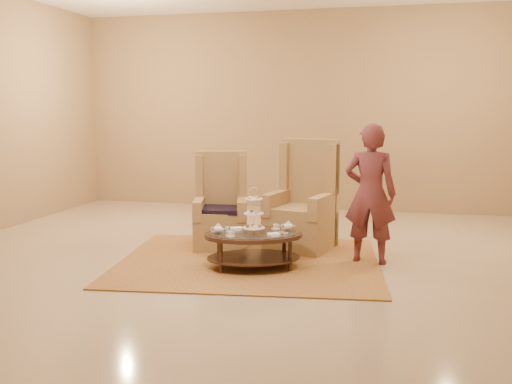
% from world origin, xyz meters
% --- Properties ---
extents(ground, '(8.00, 8.00, 0.00)m').
position_xyz_m(ground, '(0.00, 0.00, 0.00)').
color(ground, tan).
rests_on(ground, ground).
extents(ceiling, '(8.00, 8.00, 0.02)m').
position_xyz_m(ceiling, '(0.00, 0.00, 0.00)').
color(ceiling, silver).
rests_on(ceiling, ground).
extents(wall_back, '(8.00, 0.04, 3.50)m').
position_xyz_m(wall_back, '(0.00, 4.00, 1.75)').
color(wall_back, '#9C7B55').
rests_on(wall_back, ground).
extents(rug, '(3.28, 2.84, 0.02)m').
position_xyz_m(rug, '(0.02, 0.20, 0.01)').
color(rug, '#AD7E3D').
rests_on(rug, ground).
extents(tea_table, '(1.30, 1.09, 0.92)m').
position_xyz_m(tea_table, '(0.14, -0.06, 0.34)').
color(tea_table, black).
rests_on(tea_table, ground).
extents(armchair_left, '(0.81, 0.83, 1.24)m').
position_xyz_m(armchair_left, '(-0.52, 0.87, 0.42)').
color(armchair_left, '#A07C4B').
rests_on(armchair_left, ground).
extents(armchair_right, '(0.92, 0.94, 1.40)m').
position_xyz_m(armchair_right, '(0.54, 1.03, 0.47)').
color(armchair_right, '#A07C4B').
rests_on(armchair_right, ground).
extents(person, '(0.62, 0.43, 1.63)m').
position_xyz_m(person, '(1.39, 0.50, 0.81)').
color(person, brown).
rests_on(person, ground).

